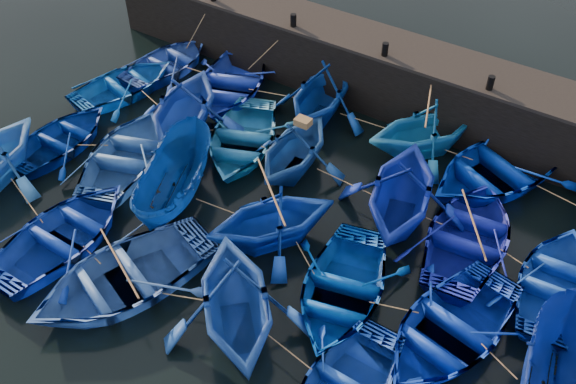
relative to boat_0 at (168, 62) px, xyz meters
The scene contains 30 objects.
ground 11.57m from the boat_0, 39.70° to the right, with size 120.00×120.00×0.00m, color black.
quay_wall 9.46m from the boat_0, 19.31° to the left, with size 26.00×2.50×2.50m, color black.
quay_top 9.65m from the boat_0, 19.31° to the left, with size 26.00×2.50×0.12m, color black.
bollard_1 5.88m from the boat_0, 24.37° to the left, with size 0.24×0.24×0.50m, color black.
bollard_2 9.48m from the boat_0, 14.00° to the left, with size 0.24×0.24×0.50m, color black.
bollard_3 13.30m from the boat_0, ahead, with size 0.24×0.24×0.50m, color black.
boat_0 is the anchor object (origin of this frame).
boat_1 3.24m from the boat_0, ahead, with size 3.83×5.35×1.11m, color blue.
boat_2 7.19m from the boat_0, ahead, with size 3.83×4.44×2.34m, color navy.
boat_3 11.38m from the boat_0, ahead, with size 3.66×4.24×2.23m, color #176AB6.
boat_4 14.19m from the boat_0, ahead, with size 4.15×5.81×1.20m, color #0028A5.
boat_6 2.31m from the boat_0, 98.79° to the right, with size 3.26×4.56×0.95m, color #0949A0.
boat_7 4.65m from the boat_0, 39.93° to the right, with size 4.22×4.90×2.58m, color #1A3E9C.
boat_8 6.32m from the boat_0, 24.02° to the right, with size 3.53×4.93×1.02m, color #2375BF.
boat_9 8.48m from the boat_0, 17.27° to the right, with size 3.55×4.12×2.17m, color navy.
boat_10 12.51m from the boat_0, 12.18° to the right, with size 4.21×4.88×2.57m, color #0A1F90.
boat_11 14.80m from the boat_0, 10.19° to the right, with size 3.71×5.19×1.08m, color #0D1895.
boat_12 17.61m from the boat_0, ahead, with size 3.30×4.62×0.96m, color #103FC2.
boat_13 6.15m from the boat_0, 87.71° to the right, with size 3.12×4.36×0.91m, color navy.
boat_14 6.30m from the boat_0, 61.95° to the right, with size 3.62×5.07×1.05m, color #2B59A2.
boat_15 8.20m from the boat_0, 46.94° to the right, with size 1.83×4.86×1.88m, color navy.
boat_16 11.01m from the boat_0, 31.70° to the right, with size 3.57×4.14×2.18m, color navy.
boat_17 13.93m from the boat_0, 28.11° to the right, with size 3.49×4.88×1.01m, color #00399F.
boat_18 16.56m from the boat_0, 21.75° to the right, with size 3.66×5.11×1.06m, color #072AB5.
boat_21 10.34m from the boat_0, 66.67° to the right, with size 3.66×5.12×1.06m, color #0C2E9D.
boat_22 11.86m from the boat_0, 54.80° to the right, with size 4.04×5.65×1.17m, color #2C55A4.
boat_23 13.77m from the boat_0, 40.82° to the right, with size 4.08×4.73×2.49m, color #16429B.
wooden_crate 8.94m from the boat_0, 16.69° to the right, with size 0.52×0.39×0.24m, color brown.
mooring_ropes 9.34m from the boat_0, 15.64° to the right, with size 17.98×11.85×2.10m.
loose_oars 11.43m from the boat_0, 22.23° to the right, with size 9.99×12.66×1.22m.
Camera 1 is at (8.51, -9.61, 14.86)m, focal length 40.00 mm.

